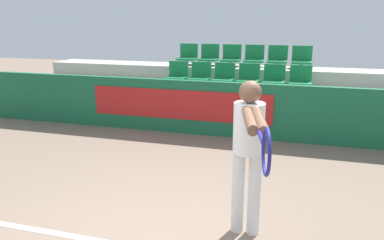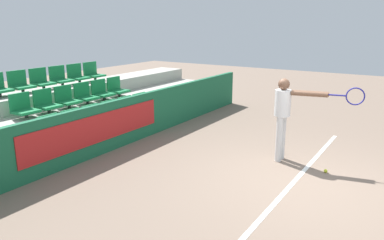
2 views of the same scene
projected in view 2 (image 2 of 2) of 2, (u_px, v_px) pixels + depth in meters
name	position (u px, v px, depth m)	size (l,w,h in m)	color
ground_plane	(307.00, 185.00, 6.24)	(30.00, 30.00, 0.00)	#7A6656
court_baseline	(294.00, 182.00, 6.36)	(6.30, 0.08, 0.01)	white
barrier_wall	(124.00, 122.00, 8.20)	(10.37, 0.14, 1.04)	#19603D
bleacher_tier_front	(108.00, 133.00, 8.57)	(9.97, 0.88, 0.35)	#ADA89E
bleacher_tier_middle	(81.00, 120.00, 8.98)	(9.97, 0.88, 0.70)	#ADA89E
bleacher_tier_back	(57.00, 109.00, 9.39)	(9.97, 0.88, 1.05)	#ADA89E
stadium_chair_0	(52.00, 130.00, 7.40)	(0.46, 0.41, 0.51)	#333333
stadium_chair_1	(75.00, 124.00, 7.85)	(0.46, 0.41, 0.51)	#333333
stadium_chair_2	(94.00, 118.00, 8.31)	(0.46, 0.41, 0.51)	#333333
stadium_chair_3	(112.00, 113.00, 8.76)	(0.46, 0.41, 0.51)	#333333
stadium_chair_4	(128.00, 109.00, 9.21)	(0.46, 0.41, 0.51)	#333333
stadium_chair_5	(143.00, 105.00, 9.67)	(0.46, 0.41, 0.51)	#333333
stadium_chair_6	(23.00, 108.00, 7.77)	(0.46, 0.41, 0.51)	#333333
stadium_chair_7	(46.00, 103.00, 8.22)	(0.46, 0.41, 0.51)	#333333
stadium_chair_8	(67.00, 99.00, 8.67)	(0.46, 0.41, 0.51)	#333333
stadium_chair_9	(85.00, 95.00, 9.13)	(0.46, 0.41, 0.51)	#333333
stadium_chair_10	(102.00, 91.00, 9.58)	(0.46, 0.41, 0.51)	#333333
stadium_chair_11	(117.00, 88.00, 10.03)	(0.46, 0.41, 0.51)	#333333
stadium_chair_13	(20.00, 84.00, 8.59)	(0.46, 0.41, 0.51)	#333333
stadium_chair_14	(41.00, 81.00, 9.04)	(0.46, 0.41, 0.51)	#333333
stadium_chair_15	(60.00, 78.00, 9.49)	(0.46, 0.41, 0.51)	#333333
stadium_chair_16	(77.00, 75.00, 9.95)	(0.46, 0.41, 0.51)	#333333
stadium_chair_17	(93.00, 73.00, 10.40)	(0.46, 0.41, 0.51)	#333333
tennis_player	(287.00, 111.00, 7.13)	(0.47, 1.54, 1.62)	silver
tennis_ball	(326.00, 171.00, 6.76)	(0.07, 0.07, 0.07)	#CCDB33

